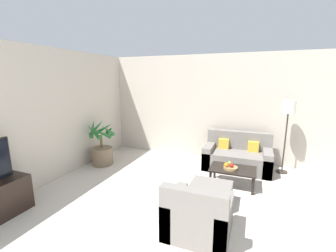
{
  "coord_description": "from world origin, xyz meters",
  "views": [
    {
      "loc": [
        0.28,
        0.23,
        2.08
      ],
      "look_at": [
        -1.6,
        5.04,
        1.0
      ],
      "focal_mm": 24.0,
      "sensor_mm": 36.0,
      "label": 1
    }
  ],
  "objects_px": {
    "coffee_table": "(233,171)",
    "apple_green": "(230,163)",
    "potted_palm": "(102,150)",
    "orange_fruit": "(226,165)",
    "sofa_loveseat": "(237,157)",
    "fruit_bowl": "(231,168)",
    "floor_lamp": "(288,113)",
    "apple_red": "(231,165)",
    "ottoman": "(211,193)",
    "armchair": "(198,216)"
  },
  "relations": [
    {
      "from": "coffee_table",
      "to": "apple_green",
      "type": "distance_m",
      "value": 0.16
    },
    {
      "from": "potted_palm",
      "to": "orange_fruit",
      "type": "xyz_separation_m",
      "value": [
        3.01,
        -0.1,
        0.08
      ]
    },
    {
      "from": "sofa_loveseat",
      "to": "potted_palm",
      "type": "bearing_deg",
      "value": -163.64
    },
    {
      "from": "potted_palm",
      "to": "fruit_bowl",
      "type": "xyz_separation_m",
      "value": [
        3.09,
        -0.08,
        0.02
      ]
    },
    {
      "from": "floor_lamp",
      "to": "coffee_table",
      "type": "relative_size",
      "value": 1.88
    },
    {
      "from": "coffee_table",
      "to": "apple_red",
      "type": "distance_m",
      "value": 0.16
    },
    {
      "from": "apple_red",
      "to": "apple_green",
      "type": "xyz_separation_m",
      "value": [
        -0.04,
        0.09,
        -0.0
      ]
    },
    {
      "from": "floor_lamp",
      "to": "sofa_loveseat",
      "type": "bearing_deg",
      "value": -171.39
    },
    {
      "from": "apple_red",
      "to": "ottoman",
      "type": "height_order",
      "value": "apple_red"
    },
    {
      "from": "ottoman",
      "to": "floor_lamp",
      "type": "bearing_deg",
      "value": 56.31
    },
    {
      "from": "floor_lamp",
      "to": "ottoman",
      "type": "distance_m",
      "value": 2.57
    },
    {
      "from": "sofa_loveseat",
      "to": "apple_green",
      "type": "xyz_separation_m",
      "value": [
        -0.08,
        -0.92,
        0.17
      ]
    },
    {
      "from": "apple_green",
      "to": "ottoman",
      "type": "distance_m",
      "value": 0.89
    },
    {
      "from": "potted_palm",
      "to": "apple_red",
      "type": "distance_m",
      "value": 3.1
    },
    {
      "from": "coffee_table",
      "to": "apple_green",
      "type": "height_order",
      "value": "apple_green"
    },
    {
      "from": "floor_lamp",
      "to": "orange_fruit",
      "type": "distance_m",
      "value": 1.86
    },
    {
      "from": "apple_red",
      "to": "apple_green",
      "type": "relative_size",
      "value": 1.02
    },
    {
      "from": "apple_red",
      "to": "orange_fruit",
      "type": "height_order",
      "value": "apple_red"
    },
    {
      "from": "coffee_table",
      "to": "armchair",
      "type": "distance_m",
      "value": 1.67
    },
    {
      "from": "sofa_loveseat",
      "to": "fruit_bowl",
      "type": "xyz_separation_m",
      "value": [
        -0.05,
        -1.0,
        0.11
      ]
    },
    {
      "from": "ottoman",
      "to": "potted_palm",
      "type": "bearing_deg",
      "value": 163.88
    },
    {
      "from": "sofa_loveseat",
      "to": "fruit_bowl",
      "type": "relative_size",
      "value": 5.56
    },
    {
      "from": "floor_lamp",
      "to": "fruit_bowl",
      "type": "relative_size",
      "value": 6.07
    },
    {
      "from": "fruit_bowl",
      "to": "armchair",
      "type": "distance_m",
      "value": 1.6
    },
    {
      "from": "fruit_bowl",
      "to": "ottoman",
      "type": "height_order",
      "value": "fruit_bowl"
    },
    {
      "from": "potted_palm",
      "to": "floor_lamp",
      "type": "height_order",
      "value": "floor_lamp"
    },
    {
      "from": "apple_green",
      "to": "armchair",
      "type": "bearing_deg",
      "value": -97.69
    },
    {
      "from": "apple_red",
      "to": "floor_lamp",
      "type": "bearing_deg",
      "value": 48.76
    },
    {
      "from": "fruit_bowl",
      "to": "coffee_table",
      "type": "bearing_deg",
      "value": 56.71
    },
    {
      "from": "sofa_loveseat",
      "to": "armchair",
      "type": "bearing_deg",
      "value": -96.67
    },
    {
      "from": "potted_palm",
      "to": "coffee_table",
      "type": "height_order",
      "value": "potted_palm"
    },
    {
      "from": "fruit_bowl",
      "to": "orange_fruit",
      "type": "xyz_separation_m",
      "value": [
        -0.08,
        -0.03,
        0.07
      ]
    },
    {
      "from": "floor_lamp",
      "to": "apple_red",
      "type": "relative_size",
      "value": 19.62
    },
    {
      "from": "sofa_loveseat",
      "to": "floor_lamp",
      "type": "height_order",
      "value": "floor_lamp"
    },
    {
      "from": "armchair",
      "to": "orange_fruit",
      "type": "bearing_deg",
      "value": 83.65
    },
    {
      "from": "armchair",
      "to": "ottoman",
      "type": "xyz_separation_m",
      "value": [
        0.02,
        0.83,
        -0.08
      ]
    },
    {
      "from": "sofa_loveseat",
      "to": "apple_red",
      "type": "height_order",
      "value": "sofa_loveseat"
    },
    {
      "from": "potted_palm",
      "to": "fruit_bowl",
      "type": "relative_size",
      "value": 4.18
    },
    {
      "from": "fruit_bowl",
      "to": "armchair",
      "type": "relative_size",
      "value": 0.32
    },
    {
      "from": "fruit_bowl",
      "to": "ottoman",
      "type": "relative_size",
      "value": 0.4
    },
    {
      "from": "potted_palm",
      "to": "apple_red",
      "type": "height_order",
      "value": "potted_palm"
    },
    {
      "from": "potted_palm",
      "to": "apple_green",
      "type": "relative_size",
      "value": 13.85
    },
    {
      "from": "potted_palm",
      "to": "apple_red",
      "type": "bearing_deg",
      "value": -1.7
    },
    {
      "from": "floor_lamp",
      "to": "ottoman",
      "type": "bearing_deg",
      "value": -123.69
    },
    {
      "from": "orange_fruit",
      "to": "fruit_bowl",
      "type": "bearing_deg",
      "value": 18.72
    },
    {
      "from": "apple_red",
      "to": "apple_green",
      "type": "distance_m",
      "value": 0.1
    },
    {
      "from": "sofa_loveseat",
      "to": "fruit_bowl",
      "type": "height_order",
      "value": "sofa_loveseat"
    },
    {
      "from": "floor_lamp",
      "to": "ottoman",
      "type": "xyz_separation_m",
      "value": [
        -1.26,
        -1.89,
        -1.18
      ]
    },
    {
      "from": "sofa_loveseat",
      "to": "floor_lamp",
      "type": "xyz_separation_m",
      "value": [
        0.98,
        0.15,
        1.08
      ]
    },
    {
      "from": "sofa_loveseat",
      "to": "ottoman",
      "type": "xyz_separation_m",
      "value": [
        -0.28,
        -1.75,
        -0.1
      ]
    }
  ]
}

